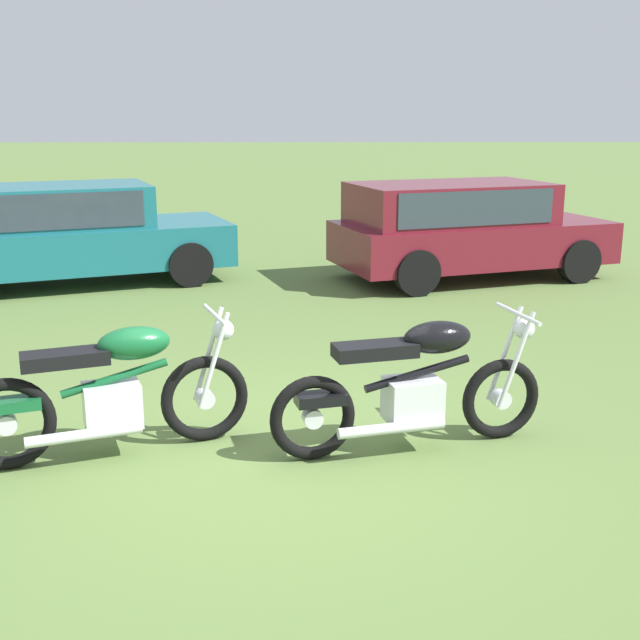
# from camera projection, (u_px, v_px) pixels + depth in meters

# --- Properties ---
(ground_plane) EXTENTS (120.00, 120.00, 0.00)m
(ground_plane) POSITION_uv_depth(u_px,v_px,m) (272.00, 452.00, 5.95)
(ground_plane) COLOR #567038
(motorcycle_green) EXTENTS (1.98, 0.98, 1.02)m
(motorcycle_green) POSITION_uv_depth(u_px,v_px,m) (112.00, 391.00, 5.81)
(motorcycle_green) COLOR black
(motorcycle_green) RESTS_ON ground
(motorcycle_black) EXTENTS (2.08, 0.87, 1.02)m
(motorcycle_black) POSITION_uv_depth(u_px,v_px,m) (414.00, 386.00, 5.91)
(motorcycle_black) COLOR black
(motorcycle_black) RESTS_ON ground
(car_teal) EXTENTS (4.69, 3.21, 1.43)m
(car_teal) POSITION_uv_depth(u_px,v_px,m) (70.00, 229.00, 11.54)
(car_teal) COLOR #19606B
(car_teal) RESTS_ON ground
(car_burgundy) EXTENTS (4.36, 2.92, 1.43)m
(car_burgundy) POSITION_uv_depth(u_px,v_px,m) (461.00, 223.00, 11.88)
(car_burgundy) COLOR maroon
(car_burgundy) RESTS_ON ground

